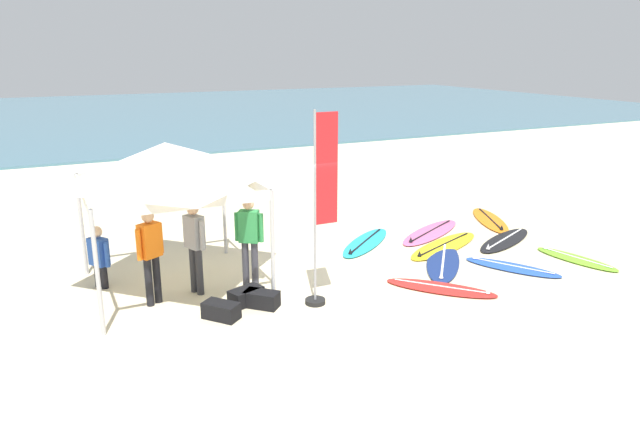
# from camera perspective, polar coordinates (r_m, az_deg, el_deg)

# --- Properties ---
(ground_plane) EXTENTS (80.00, 80.00, 0.00)m
(ground_plane) POSITION_cam_1_polar(r_m,az_deg,el_deg) (11.76, 0.32, -5.94)
(ground_plane) COLOR beige
(sea) EXTENTS (80.00, 36.00, 0.10)m
(sea) POSITION_cam_1_polar(r_m,az_deg,el_deg) (42.89, -19.53, 9.09)
(sea) COLOR teal
(sea) RESTS_ON ground
(canopy_tent) EXTENTS (2.99, 2.99, 2.75)m
(canopy_tent) POSITION_cam_1_polar(r_m,az_deg,el_deg) (10.82, -14.73, 4.81)
(canopy_tent) COLOR #B7B7BC
(canopy_tent) RESTS_ON ground
(surfboard_navy) EXTENTS (2.09, 2.34, 0.19)m
(surfboard_navy) POSITION_cam_1_polar(r_m,az_deg,el_deg) (12.59, 11.88, -4.61)
(surfboard_navy) COLOR navy
(surfboard_navy) RESTS_ON ground
(surfboard_lime) EXTENTS (0.83, 1.90, 0.19)m
(surfboard_lime) POSITION_cam_1_polar(r_m,az_deg,el_deg) (13.63, 23.62, -4.05)
(surfboard_lime) COLOR #7AD12D
(surfboard_lime) RESTS_ON ground
(surfboard_orange) EXTENTS (1.55, 2.37, 0.19)m
(surfboard_orange) POSITION_cam_1_polar(r_m,az_deg,el_deg) (15.92, 16.21, -0.61)
(surfboard_orange) COLOR orange
(surfboard_orange) RESTS_ON ground
(surfboard_pink) EXTENTS (2.57, 1.80, 0.19)m
(surfboard_pink) POSITION_cam_1_polar(r_m,az_deg,el_deg) (14.53, 10.70, -1.80)
(surfboard_pink) COLOR pink
(surfboard_pink) RESTS_ON ground
(surfboard_black) EXTENTS (2.35, 1.52, 0.19)m
(surfboard_black) POSITION_cam_1_polar(r_m,az_deg,el_deg) (14.35, 17.53, -2.48)
(surfboard_black) COLOR black
(surfboard_black) RESTS_ON ground
(surfboard_blue) EXTENTS (1.44, 1.95, 0.19)m
(surfboard_blue) POSITION_cam_1_polar(r_m,az_deg,el_deg) (12.66, 18.15, -4.97)
(surfboard_blue) COLOR blue
(surfboard_blue) RESTS_ON ground
(surfboard_cyan) EXTENTS (2.20, 1.97, 0.19)m
(surfboard_cyan) POSITION_cam_1_polar(r_m,az_deg,el_deg) (13.58, 4.45, -2.81)
(surfboard_cyan) COLOR #23B2CC
(surfboard_cyan) RESTS_ON ground
(surfboard_red) EXTENTS (1.80, 1.92, 0.19)m
(surfboard_red) POSITION_cam_1_polar(r_m,az_deg,el_deg) (11.26, 11.71, -7.10)
(surfboard_red) COLOR red
(surfboard_red) RESTS_ON ground
(surfboard_yellow) EXTENTS (2.62, 1.63, 0.19)m
(surfboard_yellow) POSITION_cam_1_polar(r_m,az_deg,el_deg) (13.61, 11.96, -3.07)
(surfboard_yellow) COLOR yellow
(surfboard_yellow) RESTS_ON ground
(person_orange) EXTENTS (0.49, 0.37, 1.71)m
(person_orange) POSITION_cam_1_polar(r_m,az_deg,el_deg) (10.52, -16.16, -3.50)
(person_orange) COLOR black
(person_orange) RESTS_ON ground
(person_green) EXTENTS (0.47, 0.39, 1.71)m
(person_green) POSITION_cam_1_polar(r_m,az_deg,el_deg) (10.96, -6.89, -2.20)
(person_green) COLOR #383842
(person_green) RESTS_ON ground
(person_grey) EXTENTS (0.34, 0.52, 1.71)m
(person_grey) POSITION_cam_1_polar(r_m,az_deg,el_deg) (10.80, -12.09, -2.72)
(person_grey) COLOR #2D2D33
(person_grey) RESTS_ON ground
(person_blue) EXTENTS (0.38, 0.48, 1.20)m
(person_blue) POSITION_cam_1_polar(r_m,az_deg,el_deg) (11.67, -20.72, -3.73)
(person_blue) COLOR black
(person_blue) RESTS_ON ground
(banner_flag) EXTENTS (0.60, 0.36, 3.40)m
(banner_flag) POSITION_cam_1_polar(r_m,az_deg,el_deg) (9.98, 0.10, -0.36)
(banner_flag) COLOR #99999E
(banner_flag) RESTS_ON ground
(gear_bag_near_tent) EXTENTS (0.63, 0.67, 0.28)m
(gear_bag_near_tent) POSITION_cam_1_polar(r_m,az_deg,el_deg) (10.02, -9.59, -9.30)
(gear_bag_near_tent) COLOR black
(gear_bag_near_tent) RESTS_ON ground
(gear_bag_by_pole) EXTENTS (0.65, 0.65, 0.28)m
(gear_bag_by_pole) POSITION_cam_1_polar(r_m,az_deg,el_deg) (10.35, -5.71, -8.29)
(gear_bag_by_pole) COLOR black
(gear_bag_by_pole) RESTS_ON ground
(gear_bag_on_sand) EXTENTS (0.67, 0.51, 0.28)m
(gear_bag_on_sand) POSITION_cam_1_polar(r_m,az_deg,el_deg) (10.50, -7.20, -7.97)
(gear_bag_on_sand) COLOR black
(gear_bag_on_sand) RESTS_ON ground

